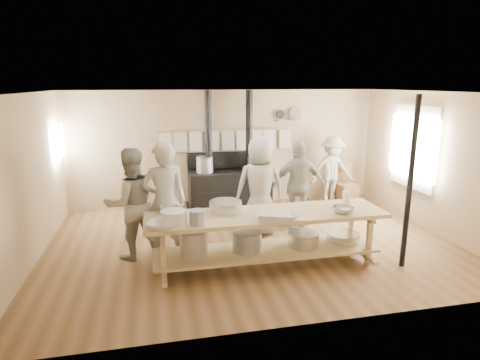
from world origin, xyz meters
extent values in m
plane|color=brown|center=(0.00, 0.00, 0.00)|extent=(7.00, 7.00, 0.00)
plane|color=tan|center=(0.00, 2.50, 1.30)|extent=(7.00, 0.00, 7.00)
plane|color=tan|center=(0.00, -2.50, 1.30)|extent=(7.00, 0.00, 7.00)
plane|color=tan|center=(-3.50, 0.00, 1.30)|extent=(0.00, 5.00, 5.00)
plane|color=tan|center=(3.50, 0.00, 1.30)|extent=(0.00, 5.00, 5.00)
plane|color=beige|center=(0.00, 0.00, 2.60)|extent=(7.00, 7.00, 0.00)
cube|color=beige|center=(3.47, 0.60, 1.50)|extent=(0.06, 1.35, 1.65)
plane|color=white|center=(3.43, 0.60, 1.50)|extent=(0.00, 1.50, 1.50)
cube|color=beige|center=(3.42, 0.60, 1.50)|extent=(0.02, 0.03, 1.50)
plane|color=white|center=(-3.45, 2.00, 1.60)|extent=(0.00, 0.90, 0.90)
cube|color=black|center=(0.00, 2.10, 0.42)|extent=(1.80, 0.70, 0.85)
cube|color=black|center=(0.00, 2.10, 0.05)|extent=(1.90, 0.75, 0.10)
cube|color=black|center=(0.00, 2.40, 1.05)|extent=(1.80, 0.12, 0.35)
cylinder|color=black|center=(-0.45, 2.15, 1.73)|extent=(0.15, 0.15, 1.75)
cylinder|color=black|center=(0.45, 2.15, 1.73)|extent=(0.15, 0.15, 1.75)
cylinder|color=#B2B2B7|center=(-0.55, 2.10, 1.02)|extent=(0.36, 0.36, 0.34)
cylinder|color=gray|center=(0.55, 2.05, 1.00)|extent=(0.30, 0.30, 0.30)
cylinder|color=tan|center=(0.00, 2.40, 1.72)|extent=(3.00, 0.04, 0.04)
cube|color=white|center=(-1.35, 2.40, 1.50)|extent=(0.28, 0.01, 0.46)
cube|color=white|center=(-1.01, 2.40, 1.50)|extent=(0.28, 0.01, 0.46)
cube|color=white|center=(-0.68, 2.40, 1.50)|extent=(0.28, 0.01, 0.46)
cube|color=white|center=(-0.34, 2.40, 1.50)|extent=(0.28, 0.01, 0.46)
cube|color=white|center=(0.00, 2.40, 1.50)|extent=(0.28, 0.01, 0.46)
cube|color=white|center=(0.34, 2.40, 1.50)|extent=(0.28, 0.01, 0.46)
cube|color=white|center=(0.68, 2.40, 1.50)|extent=(0.28, 0.01, 0.46)
cube|color=white|center=(1.01, 2.40, 1.50)|extent=(0.28, 0.01, 0.46)
cube|color=white|center=(1.35, 2.40, 1.50)|extent=(0.28, 0.01, 0.46)
cube|color=tan|center=(1.40, 2.42, 1.90)|extent=(0.50, 0.14, 0.03)
cylinder|color=black|center=(1.25, 2.44, 2.05)|extent=(0.20, 0.04, 0.20)
cylinder|color=silver|center=(1.62, 2.44, 2.05)|extent=(0.32, 0.03, 0.32)
cube|color=tan|center=(0.00, -0.90, 0.82)|extent=(3.60, 0.90, 0.06)
cube|color=tan|center=(0.00, -0.90, 0.25)|extent=(3.40, 0.80, 0.04)
cube|color=tan|center=(0.00, -0.90, 0.20)|extent=(3.30, 0.06, 0.06)
cube|color=tan|center=(-1.55, -1.20, 0.42)|extent=(0.07, 0.07, 0.85)
cube|color=tan|center=(-1.55, -0.60, 0.42)|extent=(0.07, 0.07, 0.85)
cube|color=tan|center=(1.55, -1.20, 0.42)|extent=(0.07, 0.07, 0.85)
cube|color=tan|center=(1.55, -0.60, 0.42)|extent=(0.07, 0.07, 0.85)
cylinder|color=#B2B2B7|center=(-1.10, -0.90, 0.46)|extent=(0.40, 0.40, 0.38)
cylinder|color=gray|center=(-0.30, -0.90, 0.42)|extent=(0.44, 0.44, 0.30)
cylinder|color=silver|center=(0.60, -0.90, 0.38)|extent=(0.48, 0.48, 0.22)
cylinder|color=silver|center=(1.30, -0.90, 0.34)|extent=(0.52, 0.52, 0.14)
cylinder|color=black|center=(2.05, -1.35, 1.30)|extent=(0.08, 0.08, 2.60)
imported|color=#A49F91|center=(-1.48, -0.33, 0.95)|extent=(0.73, 0.52, 1.89)
imported|color=#A49F91|center=(-1.99, -0.13, 0.89)|extent=(1.03, 0.90, 1.78)
imported|color=#A49F91|center=(0.25, 0.43, 0.91)|extent=(0.91, 0.61, 1.82)
imported|color=#A49F91|center=(1.05, 0.57, 0.85)|extent=(1.05, 0.57, 1.70)
imported|color=#A49F91|center=(2.36, 1.95, 0.79)|extent=(1.03, 0.61, 1.58)
cube|color=#4F311F|center=(2.76, 1.95, 0.23)|extent=(0.48, 0.48, 0.45)
cube|color=#4F311F|center=(2.74, 2.14, 0.66)|extent=(0.43, 0.10, 0.50)
imported|color=white|center=(-1.55, -1.23, 0.90)|extent=(0.49, 0.49, 0.10)
imported|color=silver|center=(-1.42, -0.57, 0.90)|extent=(0.41, 0.41, 0.09)
imported|color=white|center=(0.19, -1.23, 0.89)|extent=(0.47, 0.47, 0.09)
imported|color=silver|center=(1.12, -1.14, 0.90)|extent=(0.45, 0.45, 0.10)
cube|color=#B2B2B7|center=(0.03, -1.23, 0.90)|extent=(0.52, 0.43, 0.10)
cylinder|color=silver|center=(-0.59, -0.69, 0.93)|extent=(0.52, 0.52, 0.16)
cylinder|color=gray|center=(-1.06, -1.18, 0.95)|extent=(0.25, 0.25, 0.21)
cylinder|color=white|center=(-1.39, -1.17, 0.96)|extent=(0.36, 0.36, 0.22)
cylinder|color=white|center=(1.41, -0.65, 0.95)|extent=(0.16, 0.16, 0.20)
camera|label=1|loc=(-1.59, -6.40, 2.75)|focal=30.00mm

